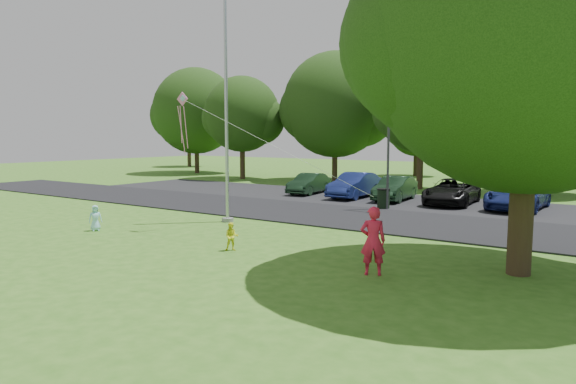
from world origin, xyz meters
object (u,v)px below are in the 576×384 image
Objects in this scene: child_yellow at (232,237)px; child_blue at (95,218)px; big_tree at (526,28)px; kite at (188,113)px; trash_can at (383,199)px; street_lamp at (393,138)px; flagpole at (226,124)px; woman at (373,241)px.

child_blue is (-6.62, -0.32, 0.04)m from child_yellow.
big_tree reaches higher than kite.
kite is (3.08, 2.01, 4.00)m from child_blue.
trash_can is at bearing 130.02° from big_tree.
big_tree reaches higher than street_lamp.
flagpole reaches higher than trash_can.
kite reaches higher than child_yellow.
woman is 2.01× the size of child_yellow.
street_lamp is 6.47× the size of child_yellow.
big_tree is at bearing -49.55° from street_lamp.
flagpole is at bearing 93.03° from kite.
flagpole is at bearing 94.21° from child_yellow.
street_lamp reaches higher than child_yellow.
child_blue is at bearing -121.97° from flagpole.
kite reaches higher than trash_can.
child_yellow is at bearing -165.57° from big_tree.
trash_can is (-0.50, 0.16, -3.01)m from street_lamp.
child_yellow is (-0.64, -11.26, -3.08)m from street_lamp.
flagpole reaches higher than child_blue.
trash_can is 13.55m from child_blue.
big_tree is at bearing -10.17° from flagpole.
flagpole is 1.70× the size of street_lamp.
street_lamp is 14.00m from child_blue.
child_blue is 0.11× the size of kite.
street_lamp is 5.89× the size of child_blue.
woman is 4.96m from child_yellow.
woman is 0.20× the size of kite.
big_tree is 6.60m from woman.
street_lamp is at bearing 57.84° from flagpole.
kite is (0.27, -2.48, 0.33)m from flagpole.
child_yellow is 0.91× the size of child_blue.
woman is at bearing -144.81° from big_tree.
flagpole reaches higher than child_yellow.
street_lamp is 3.22× the size of woman.
woman is (8.75, -4.28, -3.25)m from flagpole.
flagpole is at bearing -118.63° from trash_can.
street_lamp is at bearing -98.53° from woman.
kite is at bearing -178.20° from big_tree.
flagpole is 8.39m from street_lamp.
trash_can is at bearing 66.02° from kite.
flagpole is 10.03× the size of child_blue.
child_yellow is at bearing -91.47° from street_lamp.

